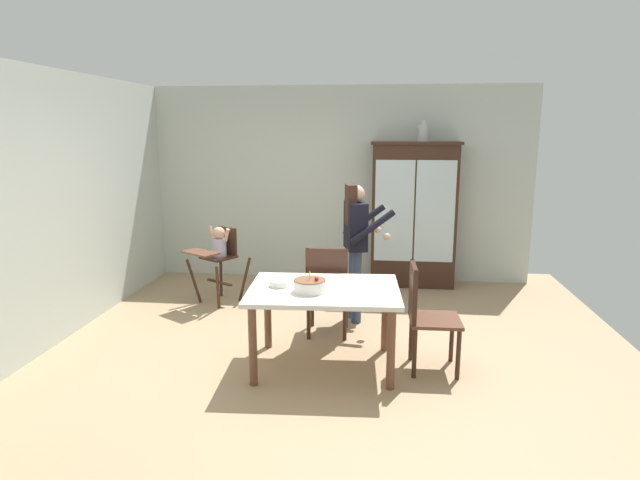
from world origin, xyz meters
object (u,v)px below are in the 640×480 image
Objects in this scene: dining_table at (324,299)px; dining_chair_far_side at (327,285)px; china_cabinet at (413,214)px; dining_chair_right_end at (424,310)px; adult_person at (356,236)px; serving_bowl at (280,283)px; birthday_cake at (310,286)px; ceramic_vase at (423,132)px; high_chair_with_toddler at (219,251)px.

dining_table is 1.43× the size of dining_chair_far_side.
china_cabinet reaches higher than dining_chair_right_end.
adult_person reaches higher than serving_bowl.
adult_person is 1.59× the size of dining_chair_right_end.
ceramic_vase is at bearing 68.34° from birthday_cake.
adult_person reaches higher than high_chair_with_toddler.
adult_person is at bearing 16.69° from high_chair_with_toddler.
china_cabinet is 1.09m from ceramic_vase.
high_chair_with_toddler is at bearing 127.14° from birthday_cake.
china_cabinet is 2.71m from dining_chair_right_end.
ceramic_vase is 1.50× the size of serving_bowl.
serving_bowl is 1.29m from dining_chair_right_end.
birthday_cake is at bearing 83.69° from dining_chair_far_side.
adult_person is 1.30m from dining_table.
ceramic_vase is 3.08m from dining_chair_right_end.
ceramic_vase is 3.32m from serving_bowl.
adult_person is at bearing 63.01° from serving_bowl.
birthday_cake is 1.56× the size of serving_bowl.
china_cabinet is at bearing -177.56° from ceramic_vase.
dining_chair_far_side is (-1.06, -2.02, -1.52)m from ceramic_vase.
dining_chair_far_side is (-0.97, -2.02, -0.43)m from china_cabinet.
ceramic_vase is 0.28× the size of dining_chair_far_side.
adult_person is 0.72m from dining_chair_far_side.
high_chair_with_toddler is at bearing -157.41° from ceramic_vase.
high_chair_with_toddler is (-2.41, -1.03, -0.33)m from china_cabinet.
china_cabinet is 2.04× the size of dining_chair_far_side.
serving_bowl is at bearing -25.65° from high_chair_with_toddler.
high_chair_with_toddler is (-2.49, -1.04, -1.42)m from ceramic_vase.
dining_chair_right_end reaches higher than high_chair_with_toddler.
birthday_cake is (-1.04, -2.84, -0.19)m from china_cabinet.
high_chair_with_toddler is at bearing 122.84° from serving_bowl.
adult_person is at bearing -117.66° from dining_chair_far_side.
birthday_cake is at bearing -111.66° from ceramic_vase.
dining_chair_far_side is at bearing 62.51° from serving_bowl.
china_cabinet reaches higher than dining_table.
ceramic_vase is at bearing -4.27° from dining_chair_right_end.
high_chair_with_toddler is 1.99m from serving_bowl.
dining_table is (1.48, -1.69, -0.01)m from high_chair_with_toddler.
dining_table is 0.88m from dining_chair_right_end.
china_cabinet is at bearing 71.13° from dining_table.
china_cabinet reaches higher than birthday_cake.
adult_person is 1.42m from dining_chair_right_end.
serving_bowl is (1.08, -1.67, 0.11)m from high_chair_with_toddler.
serving_bowl is 0.80m from dining_chair_far_side.
birthday_cake is (-0.34, -1.35, -0.17)m from adult_person.
china_cabinet is at bearing 54.76° from high_chair_with_toddler.
high_chair_with_toddler is at bearing -156.74° from china_cabinet.
ceramic_vase is at bearing 62.42° from serving_bowl.
serving_bowl is 0.19× the size of dining_chair_far_side.
dining_table is at bearing 46.45° from birthday_cake.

